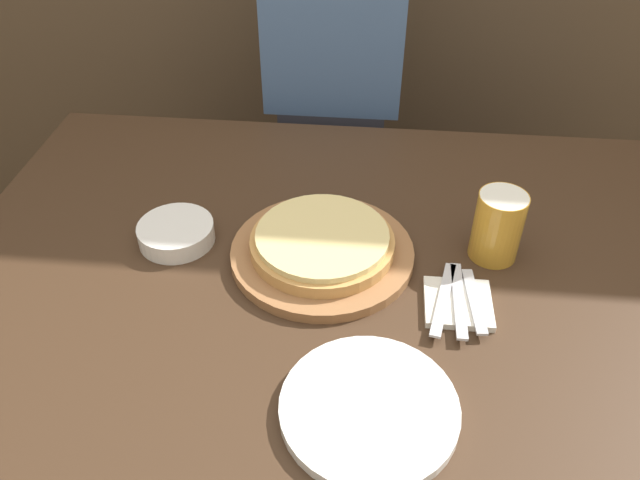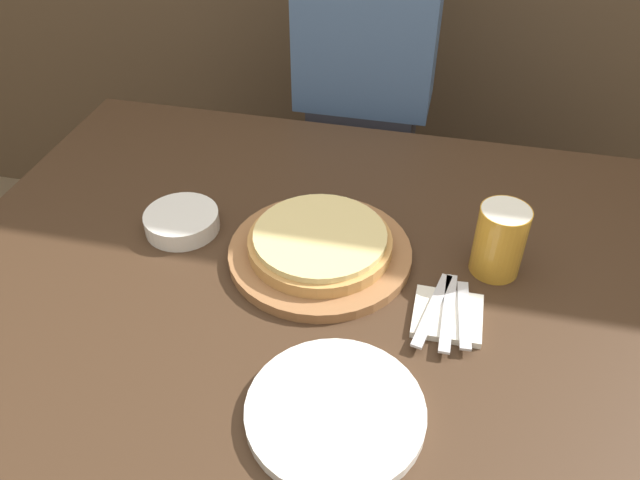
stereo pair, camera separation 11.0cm
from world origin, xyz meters
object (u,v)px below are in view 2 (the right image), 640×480
Objects in this scene: dinner_knife at (448,312)px; spoon at (464,314)px; beer_glass at (500,238)px; dinner_plate at (335,412)px; pizza_on_board at (320,247)px; fork at (433,309)px; diner_person at (363,118)px; side_bowl at (182,221)px.

dinner_knife is 1.17× the size of spoon.
beer_glass reaches higher than dinner_plate.
pizza_on_board reaches higher than dinner_plate.
spoon is (0.02, 0.00, 0.00)m from dinner_knife.
beer_glass reaches higher than pizza_on_board.
dinner_plate is at bearing -117.09° from fork.
dinner_plate is at bearing -73.35° from pizza_on_board.
spoon is at bearing 0.00° from dinner_knife.
diner_person is (-0.03, 0.66, -0.10)m from pizza_on_board.
dinner_plate is 0.28m from spoon.
diner_person reaches higher than spoon.
fork is (0.21, -0.10, -0.01)m from pizza_on_board.
dinner_knife is at bearing -0.00° from fork.
pizza_on_board is at bearing -172.77° from beer_glass.
fork is (-0.10, -0.14, -0.06)m from beer_glass.
dinner_knife is (-0.07, -0.14, -0.06)m from beer_glass.
dinner_knife is 0.02m from spoon.
diner_person reaches higher than pizza_on_board.
diner_person is (-0.13, 0.98, -0.08)m from dinner_plate.
diner_person is at bearing 107.73° from fork.
spoon is (-0.05, -0.14, -0.06)m from beer_glass.
diner_person is (-0.24, 0.76, -0.09)m from fork.
dinner_knife is (0.14, 0.22, 0.01)m from dinner_plate.
side_bowl is at bearing 167.21° from spoon.
fork is 1.17× the size of spoon.
side_bowl reaches higher than dinner_knife.
dinner_plate is 0.99m from diner_person.
dinner_knife is at bearing 180.00° from spoon.
dinner_plate is at bearing -121.98° from dinner_knife.
pizza_on_board is 0.28m from spoon.
beer_glass is at bearing 1.74° from side_bowl.
dinner_plate is 0.19× the size of diner_person.
spoon is at bearing -12.79° from side_bowl.
beer_glass is at bearing -61.39° from diner_person.
fork is at bearing 180.00° from spoon.
pizza_on_board is at bearing 158.99° from spoon.
dinner_plate is at bearing -42.87° from side_bowl.
dinner_knife is at bearing 58.02° from dinner_plate.
dinner_knife is at bearing -116.98° from beer_glass.
dinner_plate reaches higher than fork.
side_bowl is 0.52m from dinner_knife.
dinner_knife is at bearing -23.03° from pizza_on_board.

